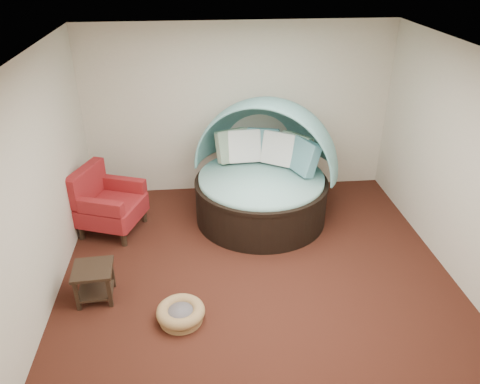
{
  "coord_description": "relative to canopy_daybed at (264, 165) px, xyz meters",
  "views": [
    {
      "loc": [
        -0.7,
        -4.82,
        3.83
      ],
      "look_at": [
        -0.17,
        0.6,
        0.91
      ],
      "focal_mm": 35.0,
      "sensor_mm": 36.0,
      "label": 1
    }
  ],
  "objects": [
    {
      "name": "pet_basket",
      "position": [
        -1.26,
        -2.26,
        -0.76
      ],
      "size": [
        0.6,
        0.6,
        0.19
      ],
      "rotation": [
        0.0,
        0.0,
        -0.08
      ],
      "color": "#997445",
      "rests_on": "floor"
    },
    {
      "name": "ceiling",
      "position": [
        -0.29,
        -1.51,
        1.94
      ],
      "size": [
        5.0,
        5.0,
        0.0
      ],
      "primitive_type": "plane",
      "rotation": [
        3.14,
        0.0,
        0.0
      ],
      "color": "white",
      "rests_on": "wall_back"
    },
    {
      "name": "canopy_daybed",
      "position": [
        0.0,
        0.0,
        0.0
      ],
      "size": [
        2.68,
        2.65,
        1.85
      ],
      "rotation": [
        0.0,
        0.0,
        -0.41
      ],
      "color": "black",
      "rests_on": "floor"
    },
    {
      "name": "wall_front",
      "position": [
        -0.29,
        -4.01,
        0.54
      ],
      "size": [
        5.0,
        0.0,
        5.0
      ],
      "primitive_type": "plane",
      "rotation": [
        -1.57,
        0.0,
        0.0
      ],
      "color": "beige",
      "rests_on": "floor"
    },
    {
      "name": "wall_back",
      "position": [
        -0.29,
        0.99,
        0.54
      ],
      "size": [
        5.0,
        0.0,
        5.0
      ],
      "primitive_type": "plane",
      "rotation": [
        1.57,
        0.0,
        0.0
      ],
      "color": "beige",
      "rests_on": "floor"
    },
    {
      "name": "floor",
      "position": [
        -0.29,
        -1.51,
        -0.86
      ],
      "size": [
        5.0,
        5.0,
        0.0
      ],
      "primitive_type": "plane",
      "color": "#431B13",
      "rests_on": "ground"
    },
    {
      "name": "side_table",
      "position": [
        -2.29,
        -1.77,
        -0.57
      ],
      "size": [
        0.49,
        0.49,
        0.44
      ],
      "rotation": [
        0.0,
        0.0,
        0.06
      ],
      "color": "black",
      "rests_on": "floor"
    },
    {
      "name": "red_armchair",
      "position": [
        -2.35,
        -0.21,
        -0.4
      ],
      "size": [
        1.09,
        1.09,
        0.99
      ],
      "rotation": [
        0.0,
        0.0,
        -0.35
      ],
      "color": "black",
      "rests_on": "floor"
    },
    {
      "name": "wall_right",
      "position": [
        2.21,
        -1.51,
        0.54
      ],
      "size": [
        0.0,
        5.0,
        5.0
      ],
      "primitive_type": "plane",
      "rotation": [
        1.57,
        0.0,
        -1.57
      ],
      "color": "beige",
      "rests_on": "floor"
    },
    {
      "name": "wall_left",
      "position": [
        -2.79,
        -1.51,
        0.54
      ],
      "size": [
        0.0,
        5.0,
        5.0
      ],
      "primitive_type": "plane",
      "rotation": [
        1.57,
        0.0,
        1.57
      ],
      "color": "beige",
      "rests_on": "floor"
    }
  ]
}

